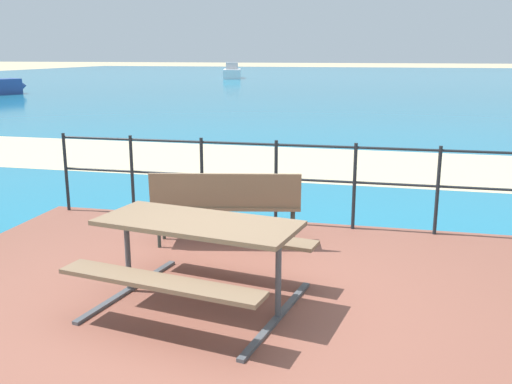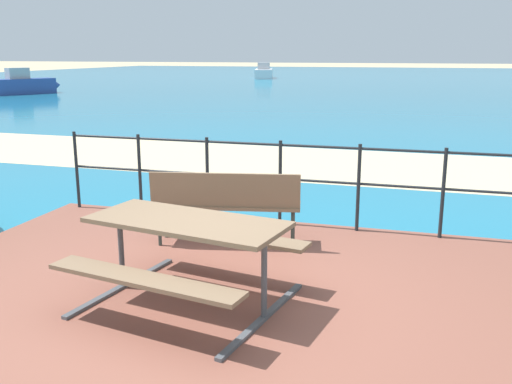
# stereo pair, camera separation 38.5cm
# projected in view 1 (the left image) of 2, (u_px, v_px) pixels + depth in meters

# --- Properties ---
(ground_plane) EXTENTS (240.00, 240.00, 0.00)m
(ground_plane) POSITION_uv_depth(u_px,v_px,m) (223.00, 309.00, 5.07)
(ground_plane) COLOR tan
(patio_paving) EXTENTS (6.40, 5.20, 0.06)m
(patio_paving) POSITION_uv_depth(u_px,v_px,m) (223.00, 305.00, 5.06)
(patio_paving) COLOR brown
(patio_paving) RESTS_ON ground
(sea_water) EXTENTS (90.00, 90.00, 0.01)m
(sea_water) POSITION_uv_depth(u_px,v_px,m) (370.00, 82.00, 42.95)
(sea_water) COLOR teal
(sea_water) RESTS_ON ground
(beach_strip) EXTENTS (54.04, 4.36, 0.01)m
(beach_strip) POSITION_uv_depth(u_px,v_px,m) (317.00, 164.00, 11.64)
(beach_strip) COLOR beige
(beach_strip) RESTS_ON ground
(picnic_table) EXTENTS (1.96, 1.79, 0.76)m
(picnic_table) POSITION_uv_depth(u_px,v_px,m) (198.00, 241.00, 4.88)
(picnic_table) COLOR #7A6047
(picnic_table) RESTS_ON patio_paving
(park_bench) EXTENTS (1.72, 0.73, 0.87)m
(park_bench) POSITION_uv_depth(u_px,v_px,m) (226.00, 200.00, 6.41)
(park_bench) COLOR #7A6047
(park_bench) RESTS_ON patio_paving
(railing_fence) EXTENTS (5.94, 0.04, 1.08)m
(railing_fence) POSITION_uv_depth(u_px,v_px,m) (276.00, 173.00, 7.22)
(railing_fence) COLOR #1E2328
(railing_fence) RESTS_ON patio_paving
(boat_near) EXTENTS (2.40, 4.66, 1.35)m
(boat_near) POSITION_uv_depth(u_px,v_px,m) (232.00, 73.00, 49.77)
(boat_near) COLOR silver
(boat_near) RESTS_ON sea_water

